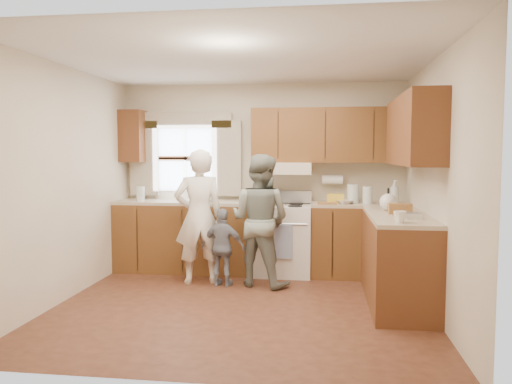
# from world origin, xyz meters

# --- Properties ---
(room) EXTENTS (3.80, 3.80, 3.80)m
(room) POSITION_xyz_m (0.00, 0.00, 1.25)
(room) COLOR #412114
(room) RESTS_ON ground
(kitchen_fixtures) EXTENTS (3.80, 2.25, 2.15)m
(kitchen_fixtures) POSITION_xyz_m (0.61, 1.08, 0.84)
(kitchen_fixtures) COLOR #4D2D10
(kitchen_fixtures) RESTS_ON ground
(stove) EXTENTS (0.76, 0.67, 1.07)m
(stove) POSITION_xyz_m (0.30, 1.44, 0.47)
(stove) COLOR silver
(stove) RESTS_ON ground
(woman_left) EXTENTS (0.69, 0.57, 1.62)m
(woman_left) POSITION_xyz_m (-0.65, 0.85, 0.81)
(woman_left) COLOR white
(woman_left) RESTS_ON ground
(woman_right) EXTENTS (0.92, 0.82, 1.56)m
(woman_right) POSITION_xyz_m (0.09, 0.85, 0.78)
(woman_right) COLOR #2B4539
(woman_right) RESTS_ON ground
(child) EXTENTS (0.57, 0.31, 0.92)m
(child) POSITION_xyz_m (-0.34, 0.75, 0.46)
(child) COLOR gray
(child) RESTS_ON ground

